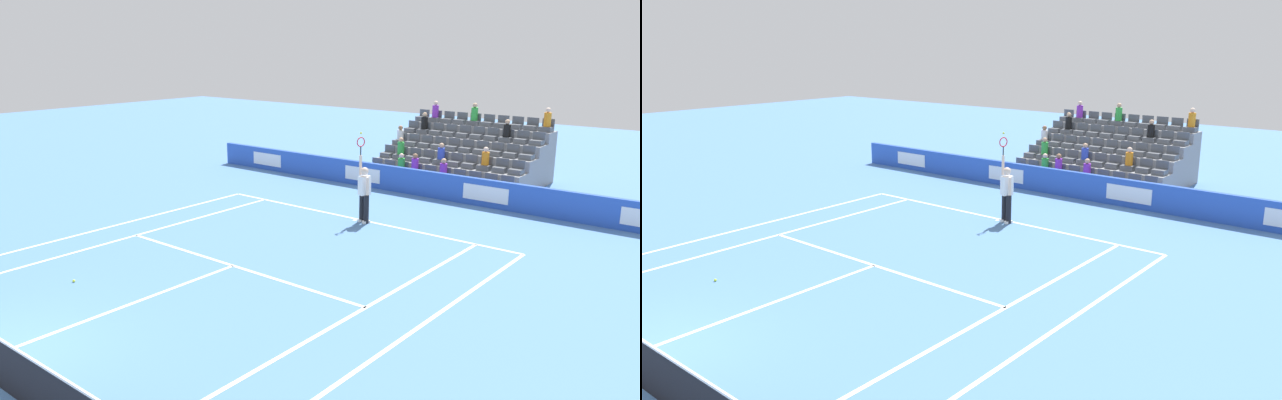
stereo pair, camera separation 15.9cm
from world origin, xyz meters
TOP-DOWN VIEW (x-y plane):
  - line_baseline at (0.00, -11.89)m, footprint 10.97×0.10m
  - line_service at (0.00, -6.40)m, footprint 8.23×0.10m
  - line_centre_service at (0.00, -3.20)m, footprint 0.10×6.40m
  - line_singles_sideline_left at (4.12, -5.95)m, footprint 0.10×11.89m
  - line_singles_sideline_right at (-4.12, -5.95)m, footprint 0.10×11.89m
  - line_doubles_sideline_left at (5.49, -5.95)m, footprint 0.10×11.89m
  - line_doubles_sideline_right at (-5.49, -5.95)m, footprint 0.10×11.89m
  - line_centre_mark at (0.00, -11.79)m, footprint 0.10×0.20m
  - sponsor_barrier at (0.00, -15.97)m, footprint 20.63×0.22m
  - tennis_player at (-0.35, -11.74)m, footprint 0.51×0.42m
  - stadium_stand at (0.01, -19.53)m, footprint 6.20×4.75m
  - loose_tennis_ball at (2.14, -3.25)m, footprint 0.07×0.07m

SIDE VIEW (x-z plane):
  - line_baseline at x=0.00m, z-range 0.00..0.01m
  - line_service at x=0.00m, z-range 0.00..0.01m
  - line_centre_service at x=0.00m, z-range 0.00..0.01m
  - line_singles_sideline_left at x=4.12m, z-range 0.00..0.01m
  - line_singles_sideline_right at x=-4.12m, z-range 0.00..0.01m
  - line_doubles_sideline_left at x=5.49m, z-range 0.00..0.01m
  - line_doubles_sideline_right at x=-5.49m, z-range 0.00..0.01m
  - line_centre_mark at x=0.00m, z-range 0.00..0.01m
  - loose_tennis_ball at x=2.14m, z-range 0.00..0.07m
  - sponsor_barrier at x=0.00m, z-range 0.00..0.96m
  - stadium_stand at x=0.01m, z-range -0.70..2.34m
  - tennis_player at x=-0.35m, z-range -0.43..2.42m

